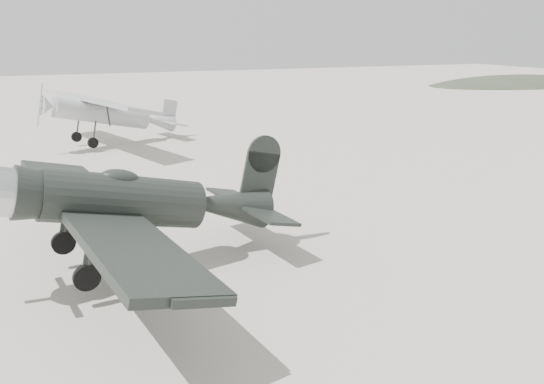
{
  "coord_description": "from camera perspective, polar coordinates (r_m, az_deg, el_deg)",
  "views": [
    {
      "loc": [
        -6.38,
        -13.18,
        6.37
      ],
      "look_at": [
        -0.27,
        1.87,
        1.5
      ],
      "focal_mm": 35.0,
      "sensor_mm": 36.0,
      "label": 1
    }
  ],
  "objects": [
    {
      "name": "highwing_monoplane",
      "position": [
        32.65,
        -17.27,
        8.44
      ],
      "size": [
        8.49,
        11.75,
        3.36
      ],
      "rotation": [
        0.0,
        0.23,
        0.33
      ],
      "color": "gray",
      "rests_on": "ground"
    },
    {
      "name": "ground",
      "position": [
        15.97,
        3.45,
        -6.85
      ],
      "size": [
        160.0,
        160.0,
        0.0
      ],
      "primitive_type": "plane",
      "color": "#A19B8F",
      "rests_on": "ground"
    },
    {
      "name": "lowwing_monoplane",
      "position": [
        14.79,
        -14.22,
        -1.04
      ],
      "size": [
        8.45,
        11.75,
        3.77
      ],
      "rotation": [
        0.0,
        0.24,
        0.18
      ],
      "color": "black",
      "rests_on": "ground"
    },
    {
      "name": "hill_northeast",
      "position": [
        77.77,
        24.93,
        10.48
      ],
      "size": [
        32.0,
        16.0,
        5.2
      ],
      "primitive_type": "ellipsoid",
      "color": "#333C2B",
      "rests_on": "ground"
    }
  ]
}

